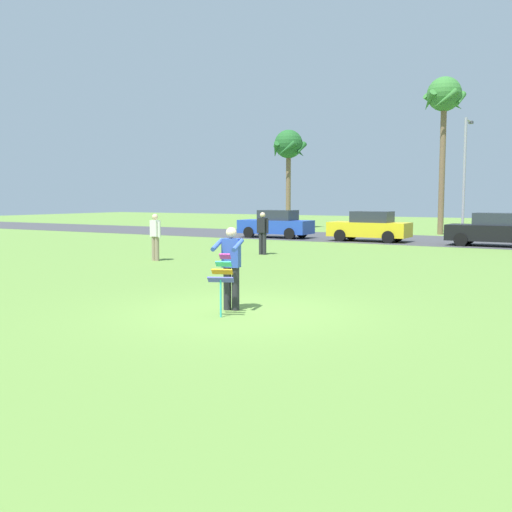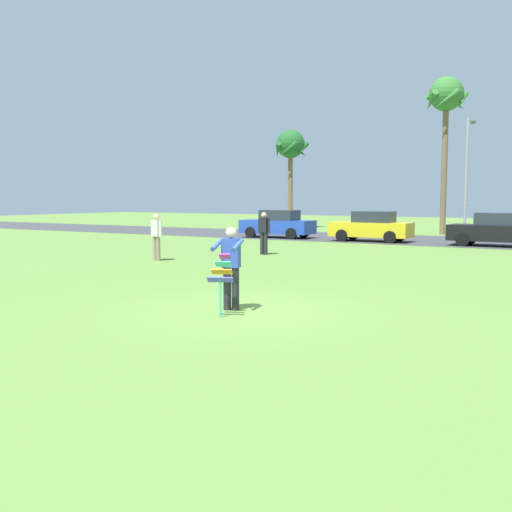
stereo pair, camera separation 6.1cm
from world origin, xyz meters
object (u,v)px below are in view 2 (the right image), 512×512
object	(u,v)px
parked_car_black	(496,230)
person_kite_flyer	(231,265)
parked_car_yellow	(371,227)
person_walker_far	(264,232)
streetlight_pole	(467,169)
parked_car_blue	(278,224)
palm_tree_left_near	(291,148)
kite_held	(222,274)
person_walker_near	(156,236)
palm_tree_right_near	(446,102)

from	to	relation	value
parked_car_black	person_kite_flyer	bearing A→B (deg)	-95.18
parked_car_yellow	person_walker_far	world-z (taller)	person_walker_far
parked_car_yellow	streetlight_pole	world-z (taller)	streetlight_pole
parked_car_blue	palm_tree_left_near	xyz separation A→B (m)	(-4.37, 9.78, 5.21)
parked_car_yellow	person_walker_far	size ratio (longest dim) A/B	2.45
parked_car_yellow	streetlight_pole	bearing A→B (deg)	65.04
parked_car_yellow	kite_held	bearing A→B (deg)	-77.60
parked_car_blue	palm_tree_left_near	size ratio (longest dim) A/B	0.58
person_walker_far	parked_car_yellow	bearing A→B (deg)	82.54
kite_held	streetlight_pole	bearing A→B (deg)	92.60
person_walker_near	person_kite_flyer	bearing A→B (deg)	-41.15
parked_car_black	palm_tree_right_near	xyz separation A→B (m)	(-4.50, 8.06, 7.42)
parked_car_black	palm_tree_right_near	world-z (taller)	palm_tree_right_near
person_kite_flyer	person_walker_near	distance (m)	10.33
parked_car_blue	parked_car_yellow	world-z (taller)	same
parked_car_blue	parked_car_black	distance (m)	11.84
parked_car_blue	parked_car_yellow	size ratio (longest dim) A/B	1.00
person_kite_flyer	person_walker_far	world-z (taller)	same
person_kite_flyer	palm_tree_right_near	distance (m)	29.18
person_walker_far	streetlight_pole	bearing A→B (deg)	74.56
person_kite_flyer	person_walker_near	world-z (taller)	same
palm_tree_left_near	person_walker_far	xyz separation A→B (m)	(8.81, -18.98, -5.05)
kite_held	palm_tree_right_near	bearing A→B (deg)	95.66
kite_held	streetlight_pole	size ratio (longest dim) A/B	0.17
parked_car_yellow	palm_tree_left_near	distance (m)	14.94
parked_car_yellow	person_walker_near	bearing A→B (deg)	-104.38
parked_car_black	person_walker_near	distance (m)	16.39
person_kite_flyer	parked_car_black	world-z (taller)	person_kite_flyer
kite_held	palm_tree_left_near	size ratio (longest dim) A/B	0.17
kite_held	parked_car_blue	xyz separation A→B (m)	(-10.19, 20.67, -0.06)
parked_car_yellow	person_walker_far	xyz separation A→B (m)	(-1.20, -9.19, 0.16)
kite_held	person_walker_near	bearing A→B (deg)	137.12
person_walker_far	palm_tree_left_near	bearing A→B (deg)	114.91
parked_car_black	palm_tree_left_near	distance (m)	19.64
palm_tree_right_near	person_walker_near	world-z (taller)	palm_tree_right_near
kite_held	palm_tree_left_near	xyz separation A→B (m)	(-14.56, 30.45, 5.15)
person_kite_flyer	streetlight_pole	xyz separation A→B (m)	(-1.09, 27.14, 3.05)
palm_tree_right_near	person_walker_near	size ratio (longest dim) A/B	5.61
streetlight_pole	kite_held	bearing A→B (deg)	-87.40
palm_tree_right_near	palm_tree_left_near	bearing A→B (deg)	171.62
kite_held	parked_car_blue	bearing A→B (deg)	116.25
person_walker_near	parked_car_blue	bearing A→B (deg)	99.59
kite_held	palm_tree_right_near	world-z (taller)	palm_tree_right_near
person_kite_flyer	kite_held	bearing A→B (deg)	-73.66
person_kite_flyer	palm_tree_right_near	world-z (taller)	palm_tree_right_near
kite_held	person_walker_near	world-z (taller)	person_walker_near
palm_tree_right_near	person_walker_far	size ratio (longest dim) A/B	5.61
person_walker_near	person_walker_far	distance (m)	4.65
parked_car_blue	palm_tree_left_near	bearing A→B (deg)	114.05
kite_held	person_kite_flyer	bearing A→B (deg)	106.34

